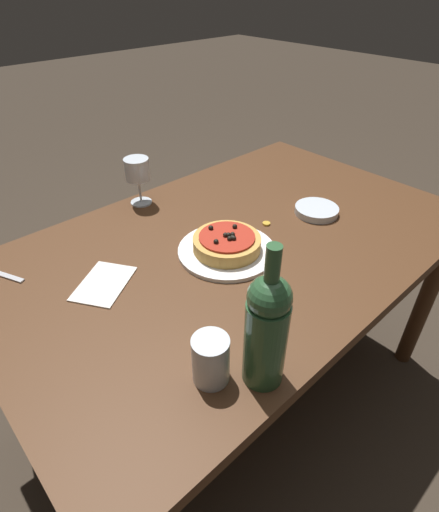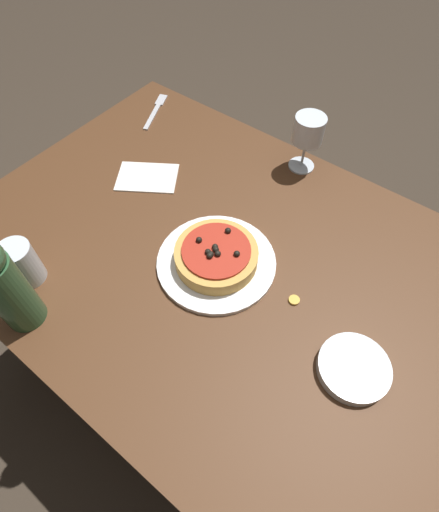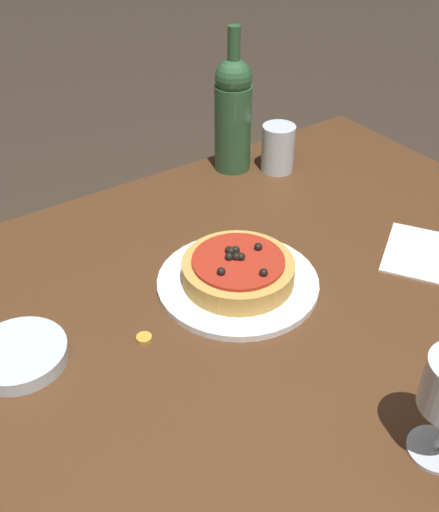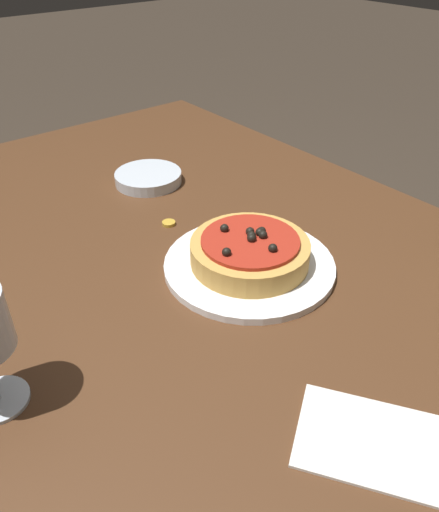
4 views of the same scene
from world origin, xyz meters
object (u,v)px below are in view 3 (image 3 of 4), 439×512
at_px(dinner_plate, 238,283).
at_px(wine_bottle, 233,112).
at_px(pizza, 238,270).
at_px(dining_table, 212,345).
at_px(side_bowl, 20,355).
at_px(water_cup, 278,148).
at_px(bottle_cap, 143,337).

xyz_separation_m(dinner_plate, wine_bottle, (0.23, 0.35, 0.12)).
bearing_deg(dinner_plate, pizza, 58.81).
xyz_separation_m(dining_table, side_bowl, (-0.29, 0.06, 0.09)).
distance_m(dining_table, water_cup, 0.50).
bearing_deg(wine_bottle, pizza, -124.00).
bearing_deg(water_cup, pizza, -137.68).
relative_size(pizza, water_cup, 1.81).
distance_m(dining_table, wine_bottle, 0.52).
height_order(pizza, side_bowl, pizza).
bearing_deg(dinner_plate, bottle_cap, -173.48).
distance_m(pizza, bottle_cap, 0.20).
height_order(dinner_plate, side_bowl, side_bowl).
relative_size(pizza, bottle_cap, 7.80).
xyz_separation_m(wine_bottle, bottle_cap, (-0.43, -0.37, -0.13)).
bearing_deg(bottle_cap, pizza, 6.53).
bearing_deg(dining_table, pizza, 19.67).
distance_m(water_cup, side_bowl, 0.71).
xyz_separation_m(dining_table, water_cup, (0.38, 0.31, 0.13)).
bearing_deg(wine_bottle, dining_table, -129.20).
xyz_separation_m(dinner_plate, side_bowl, (-0.36, 0.04, 0.01)).
relative_size(dinner_plate, water_cup, 2.62).
distance_m(wine_bottle, water_cup, 0.13).
relative_size(dinner_plate, pizza, 1.45).
bearing_deg(dining_table, bottle_cap, 178.76).
bearing_deg(side_bowl, dining_table, -12.26).
distance_m(dinner_plate, side_bowl, 0.36).
relative_size(pizza, side_bowl, 1.35).
distance_m(dinner_plate, wine_bottle, 0.44).
distance_m(side_bowl, bottle_cap, 0.18).
bearing_deg(water_cup, dinner_plate, -137.68).
relative_size(dining_table, water_cup, 13.58).
bearing_deg(water_cup, bottle_cap, -148.81).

